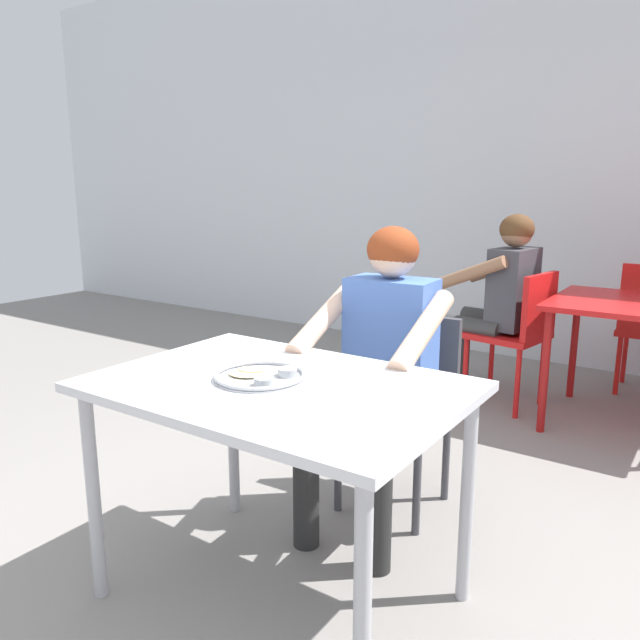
{
  "coord_description": "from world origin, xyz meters",
  "views": [
    {
      "loc": [
        1.05,
        -1.34,
        1.35
      ],
      "look_at": [
        -0.09,
        0.33,
        0.9
      ],
      "focal_mm": 34.38,
      "sensor_mm": 36.0,
      "label": 1
    }
  ],
  "objects_px": {
    "table_background_red": "(639,317)",
    "chair_red_left": "(519,329)",
    "table_foreground": "(278,406)",
    "thali_tray": "(261,375)",
    "chair_foreground": "(402,394)",
    "patron_background": "(498,291)",
    "diner_foreground": "(381,352)"
  },
  "relations": [
    {
      "from": "chair_foreground",
      "to": "patron_background",
      "type": "relative_size",
      "value": 0.68
    },
    {
      "from": "chair_foreground",
      "to": "diner_foreground",
      "type": "xyz_separation_m",
      "value": [
        0.01,
        -0.22,
        0.24
      ]
    },
    {
      "from": "table_foreground",
      "to": "chair_foreground",
      "type": "height_order",
      "value": "chair_foreground"
    },
    {
      "from": "thali_tray",
      "to": "chair_foreground",
      "type": "relative_size",
      "value": 0.36
    },
    {
      "from": "table_background_red",
      "to": "patron_background",
      "type": "height_order",
      "value": "patron_background"
    },
    {
      "from": "table_foreground",
      "to": "patron_background",
      "type": "distance_m",
      "value": 2.31
    },
    {
      "from": "table_foreground",
      "to": "chair_red_left",
      "type": "xyz_separation_m",
      "value": [
        0.09,
        2.24,
        -0.17
      ]
    },
    {
      "from": "chair_foreground",
      "to": "chair_red_left",
      "type": "height_order",
      "value": "chair_red_left"
    },
    {
      "from": "diner_foreground",
      "to": "patron_background",
      "type": "relative_size",
      "value": 1.01
    },
    {
      "from": "chair_red_left",
      "to": "chair_foreground",
      "type": "bearing_deg",
      "value": -92.91
    },
    {
      "from": "table_background_red",
      "to": "chair_red_left",
      "type": "xyz_separation_m",
      "value": [
        -0.63,
        -0.05,
        -0.14
      ]
    },
    {
      "from": "chair_foreground",
      "to": "patron_background",
      "type": "xyz_separation_m",
      "value": [
        -0.09,
        1.48,
        0.23
      ]
    },
    {
      "from": "thali_tray",
      "to": "table_background_red",
      "type": "bearing_deg",
      "value": 71.09
    },
    {
      "from": "diner_foreground",
      "to": "table_background_red",
      "type": "xyz_separation_m",
      "value": [
        0.7,
        1.68,
        -0.08
      ]
    },
    {
      "from": "thali_tray",
      "to": "table_background_red",
      "type": "height_order",
      "value": "thali_tray"
    },
    {
      "from": "table_foreground",
      "to": "chair_foreground",
      "type": "xyz_separation_m",
      "value": [
        0.02,
        0.83,
        -0.19
      ]
    },
    {
      "from": "diner_foreground",
      "to": "table_background_red",
      "type": "bearing_deg",
      "value": 67.48
    },
    {
      "from": "table_background_red",
      "to": "chair_red_left",
      "type": "distance_m",
      "value": 0.65
    },
    {
      "from": "patron_background",
      "to": "thali_tray",
      "type": "bearing_deg",
      "value": -89.9
    },
    {
      "from": "table_foreground",
      "to": "diner_foreground",
      "type": "xyz_separation_m",
      "value": [
        0.03,
        0.61,
        0.04
      ]
    },
    {
      "from": "table_background_red",
      "to": "chair_red_left",
      "type": "relative_size",
      "value": 1.06
    },
    {
      "from": "chair_red_left",
      "to": "table_foreground",
      "type": "bearing_deg",
      "value": -92.35
    },
    {
      "from": "table_foreground",
      "to": "thali_tray",
      "type": "bearing_deg",
      "value": -172.87
    },
    {
      "from": "diner_foreground",
      "to": "patron_background",
      "type": "xyz_separation_m",
      "value": [
        -0.1,
        1.69,
        -0.0
      ]
    },
    {
      "from": "diner_foreground",
      "to": "chair_red_left",
      "type": "distance_m",
      "value": 1.65
    },
    {
      "from": "thali_tray",
      "to": "diner_foreground",
      "type": "height_order",
      "value": "diner_foreground"
    },
    {
      "from": "diner_foreground",
      "to": "chair_red_left",
      "type": "bearing_deg",
      "value": 87.77
    },
    {
      "from": "thali_tray",
      "to": "chair_foreground",
      "type": "distance_m",
      "value": 0.89
    },
    {
      "from": "table_background_red",
      "to": "patron_background",
      "type": "distance_m",
      "value": 0.8
    },
    {
      "from": "thali_tray",
      "to": "chair_red_left",
      "type": "relative_size",
      "value": 0.34
    },
    {
      "from": "chair_foreground",
      "to": "table_background_red",
      "type": "xyz_separation_m",
      "value": [
        0.71,
        1.47,
        0.16
      ]
    },
    {
      "from": "diner_foreground",
      "to": "chair_red_left",
      "type": "height_order",
      "value": "diner_foreground"
    }
  ]
}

